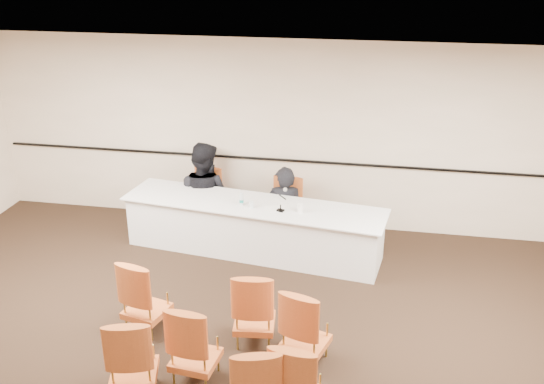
{
  "coord_description": "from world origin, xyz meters",
  "views": [
    {
      "loc": [
        1.29,
        -5.02,
        4.36
      ],
      "look_at": [
        -0.11,
        2.6,
        1.11
      ],
      "focal_mm": 40.0,
      "sensor_mm": 36.0,
      "label": 1
    }
  ],
  "objects_px": {
    "panelist_second": "(204,199)",
    "aud_chair_front_right": "(306,325)",
    "panelist_second_chair": "(204,199)",
    "aud_chair_extra": "(195,342)",
    "drinking_glass": "(252,204)",
    "aud_chair_back_mid": "(255,384)",
    "panel_table": "(253,228)",
    "microphone": "(281,201)",
    "coffee_cup": "(300,208)",
    "aud_chair_front_left": "(146,294)",
    "aud_chair_back_right": "(297,380)",
    "aud_chair_front_mid": "(254,306)",
    "panelist_main_chair": "(284,210)",
    "panelist_main": "(284,217)",
    "aud_chair_back_left": "(133,354)",
    "water_bottle": "(241,198)"
  },
  "relations": [
    {
      "from": "panelist_main_chair",
      "to": "aud_chair_front_right",
      "type": "height_order",
      "value": "same"
    },
    {
      "from": "coffee_cup",
      "to": "aud_chair_extra",
      "type": "xyz_separation_m",
      "value": [
        -0.72,
        -2.74,
        -0.37
      ]
    },
    {
      "from": "panelist_main",
      "to": "coffee_cup",
      "type": "relative_size",
      "value": 12.64
    },
    {
      "from": "panelist_second",
      "to": "water_bottle",
      "type": "distance_m",
      "value": 1.19
    },
    {
      "from": "microphone",
      "to": "drinking_glass",
      "type": "height_order",
      "value": "microphone"
    },
    {
      "from": "aud_chair_front_mid",
      "to": "drinking_glass",
      "type": "bearing_deg",
      "value": 96.45
    },
    {
      "from": "aud_chair_back_right",
      "to": "aud_chair_extra",
      "type": "bearing_deg",
      "value": 168.48
    },
    {
      "from": "aud_chair_back_right",
      "to": "panelist_main_chair",
      "type": "bearing_deg",
      "value": 108.76
    },
    {
      "from": "water_bottle",
      "to": "microphone",
      "type": "bearing_deg",
      "value": -11.39
    },
    {
      "from": "panelist_main",
      "to": "panelist_main_chair",
      "type": "distance_m",
      "value": 0.11
    },
    {
      "from": "coffee_cup",
      "to": "aud_chair_extra",
      "type": "distance_m",
      "value": 2.86
    },
    {
      "from": "aud_chair_front_right",
      "to": "aud_chair_back_left",
      "type": "distance_m",
      "value": 1.85
    },
    {
      "from": "microphone",
      "to": "drinking_glass",
      "type": "distance_m",
      "value": 0.44
    },
    {
      "from": "panelist_main",
      "to": "aud_chair_back_left",
      "type": "xyz_separation_m",
      "value": [
        -0.94,
        -3.76,
        0.11
      ]
    },
    {
      "from": "aud_chair_front_mid",
      "to": "aud_chair_back_right",
      "type": "height_order",
      "value": "same"
    },
    {
      "from": "panel_table",
      "to": "aud_chair_front_right",
      "type": "xyz_separation_m",
      "value": [
        1.11,
        -2.42,
        0.08
      ]
    },
    {
      "from": "microphone",
      "to": "panel_table",
      "type": "bearing_deg",
      "value": 171.4
    },
    {
      "from": "drinking_glass",
      "to": "aud_chair_back_mid",
      "type": "relative_size",
      "value": 0.11
    },
    {
      "from": "drinking_glass",
      "to": "aud_chair_back_left",
      "type": "distance_m",
      "value": 3.17
    },
    {
      "from": "panelist_second_chair",
      "to": "aud_chair_front_mid",
      "type": "relative_size",
      "value": 1.0
    },
    {
      "from": "panelist_second",
      "to": "aud_chair_front_right",
      "type": "relative_size",
      "value": 2.01
    },
    {
      "from": "drinking_glass",
      "to": "panelist_main_chair",
      "type": "bearing_deg",
      "value": 61.28
    },
    {
      "from": "aud_chair_back_right",
      "to": "aud_chair_extra",
      "type": "relative_size",
      "value": 1.0
    },
    {
      "from": "panel_table",
      "to": "microphone",
      "type": "height_order",
      "value": "microphone"
    },
    {
      "from": "panelist_second_chair",
      "to": "aud_chair_back_left",
      "type": "height_order",
      "value": "same"
    },
    {
      "from": "panel_table",
      "to": "panelist_main",
      "type": "bearing_deg",
      "value": 62.0
    },
    {
      "from": "aud_chair_front_left",
      "to": "aud_chair_back_right",
      "type": "height_order",
      "value": "same"
    },
    {
      "from": "panelist_main",
      "to": "aud_chair_front_right",
      "type": "distance_m",
      "value": 3.04
    },
    {
      "from": "panelist_second_chair",
      "to": "aud_chair_extra",
      "type": "xyz_separation_m",
      "value": [
        0.96,
        -3.63,
        0.0
      ]
    },
    {
      "from": "microphone",
      "to": "aud_chair_back_mid",
      "type": "xyz_separation_m",
      "value": [
        0.31,
        -3.26,
        -0.46
      ]
    },
    {
      "from": "drinking_glass",
      "to": "aud_chair_front_mid",
      "type": "height_order",
      "value": "aud_chair_front_mid"
    },
    {
      "from": "panelist_main",
      "to": "aud_chair_back_right",
      "type": "xyz_separation_m",
      "value": [
        0.76,
        -3.84,
        0.11
      ]
    },
    {
      "from": "aud_chair_front_left",
      "to": "aud_chair_back_left",
      "type": "distance_m",
      "value": 1.12
    },
    {
      "from": "drinking_glass",
      "to": "microphone",
      "type": "bearing_deg",
      "value": -5.81
    },
    {
      "from": "aud_chair_back_left",
      "to": "aud_chair_extra",
      "type": "relative_size",
      "value": 1.0
    },
    {
      "from": "panel_table",
      "to": "aud_chair_front_mid",
      "type": "bearing_deg",
      "value": -69.77
    },
    {
      "from": "coffee_cup",
      "to": "aud_chair_back_mid",
      "type": "xyz_separation_m",
      "value": [
        0.03,
        -3.27,
        -0.37
      ]
    },
    {
      "from": "panelist_main",
      "to": "aud_chair_front_mid",
      "type": "xyz_separation_m",
      "value": [
        0.1,
        -2.69,
        0.11
      ]
    },
    {
      "from": "water_bottle",
      "to": "drinking_glass",
      "type": "distance_m",
      "value": 0.19
    },
    {
      "from": "drinking_glass",
      "to": "aud_chair_back_mid",
      "type": "distance_m",
      "value": 3.4
    },
    {
      "from": "microphone",
      "to": "aud_chair_back_left",
      "type": "relative_size",
      "value": 0.32
    },
    {
      "from": "water_bottle",
      "to": "coffee_cup",
      "type": "xyz_separation_m",
      "value": [
        0.88,
        -0.11,
        -0.04
      ]
    },
    {
      "from": "panelist_second_chair",
      "to": "aud_chair_back_right",
      "type": "bearing_deg",
      "value": -54.6
    },
    {
      "from": "panelist_main_chair",
      "to": "coffee_cup",
      "type": "xyz_separation_m",
      "value": [
        0.34,
        -0.7,
        0.37
      ]
    },
    {
      "from": "panelist_second_chair",
      "to": "water_bottle",
      "type": "distance_m",
      "value": 1.19
    },
    {
      "from": "coffee_cup",
      "to": "aud_chair_back_left",
      "type": "distance_m",
      "value": 3.34
    },
    {
      "from": "panelist_main",
      "to": "water_bottle",
      "type": "height_order",
      "value": "panelist_main"
    },
    {
      "from": "coffee_cup",
      "to": "aud_chair_front_left",
      "type": "bearing_deg",
      "value": -128.4
    },
    {
      "from": "panelist_second",
      "to": "microphone",
      "type": "xyz_separation_m",
      "value": [
        1.4,
        -0.89,
        0.46
      ]
    },
    {
      "from": "panelist_second",
      "to": "drinking_glass",
      "type": "xyz_separation_m",
      "value": [
        0.98,
        -0.85,
        0.35
      ]
    }
  ]
}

